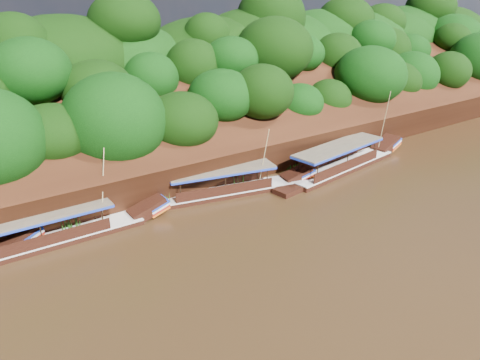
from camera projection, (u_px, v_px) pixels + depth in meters
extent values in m
plane|color=black|center=(303.00, 230.00, 34.16)|extent=(160.00, 160.00, 0.00)
cube|color=black|center=(192.00, 132.00, 44.90)|extent=(120.00, 16.12, 13.64)
cube|color=black|center=(150.00, 141.00, 53.79)|extent=(120.00, 24.00, 12.00)
ellipsoid|color=#173E0A|center=(138.00, 147.00, 40.96)|extent=(18.00, 8.00, 6.40)
ellipsoid|color=#173E0A|center=(156.00, 63.00, 47.99)|extent=(24.00, 11.00, 8.40)
ellipsoid|color=#173E0A|center=(371.00, 103.00, 56.55)|extent=(18.00, 8.00, 6.00)
ellipsoid|color=#173E0A|center=(381.00, 45.00, 65.44)|extent=(22.00, 10.00, 8.00)
cube|color=black|center=(342.00, 170.00, 45.44)|extent=(13.92, 4.23, 0.97)
cube|color=silver|center=(343.00, 165.00, 45.26)|extent=(13.93, 4.30, 0.11)
cube|color=black|center=(385.00, 145.00, 50.01)|extent=(3.45, 2.20, 1.87)
cube|color=#1B38B3|center=(390.00, 141.00, 50.43)|extent=(1.92, 2.06, 0.69)
cube|color=#B32213|center=(390.00, 144.00, 50.57)|extent=(1.92, 2.06, 0.69)
cube|color=brown|center=(339.00, 146.00, 43.90)|extent=(11.02, 4.17, 0.13)
cube|color=#1B38B3|center=(339.00, 148.00, 43.95)|extent=(11.02, 4.17, 0.19)
cylinder|color=tan|center=(384.00, 121.00, 47.31)|extent=(1.05, 1.49, 6.52)
cube|color=black|center=(229.00, 194.00, 40.17)|extent=(11.93, 4.59, 0.88)
cube|color=silver|center=(229.00, 189.00, 40.01)|extent=(11.94, 4.65, 0.10)
cube|color=black|center=(297.00, 175.00, 42.28)|extent=(3.06, 2.17, 1.65)
cube|color=#1B38B3|center=(304.00, 171.00, 42.43)|extent=(1.77, 1.95, 0.60)
cube|color=#B32213|center=(304.00, 174.00, 42.56)|extent=(1.77, 1.95, 0.60)
cube|color=brown|center=(221.00, 170.00, 39.00)|extent=(9.51, 4.37, 0.12)
cube|color=#1B38B3|center=(221.00, 171.00, 39.04)|extent=(9.51, 4.37, 0.18)
cylinder|color=tan|center=(264.00, 158.00, 39.54)|extent=(0.47, 0.85, 5.19)
cube|color=black|center=(53.00, 243.00, 32.50)|extent=(12.71, 2.26, 0.87)
cube|color=silver|center=(52.00, 238.00, 32.34)|extent=(12.71, 2.32, 0.10)
cube|color=black|center=(148.00, 209.00, 35.96)|extent=(3.00, 1.62, 1.70)
cube|color=#1B38B3|center=(157.00, 203.00, 36.27)|extent=(1.57, 1.67, 0.64)
cube|color=#B32213|center=(157.00, 207.00, 36.39)|extent=(1.57, 1.67, 0.64)
cube|color=brown|center=(36.00, 216.00, 31.19)|extent=(9.96, 2.54, 0.12)
cube|color=#1B38B3|center=(36.00, 218.00, 31.23)|extent=(9.96, 2.54, 0.17)
cylinder|color=tan|center=(103.00, 188.00, 33.09)|extent=(1.42, 1.66, 5.36)
cube|color=black|center=(17.00, 239.00, 31.55)|extent=(3.27, 2.33, 1.79)
cube|color=#1B38B3|center=(28.00, 230.00, 31.95)|extent=(1.87, 2.12, 0.65)
cube|color=#B32213|center=(29.00, 235.00, 32.09)|extent=(1.87, 2.12, 0.65)
cone|color=#286719|center=(70.00, 221.00, 33.40)|extent=(1.50, 1.50, 2.03)
cone|color=#286719|center=(161.00, 200.00, 37.15)|extent=(1.50, 1.50, 1.54)
cone|color=#286719|center=(236.00, 178.00, 41.19)|extent=(1.50, 1.50, 1.66)
cone|color=#286719|center=(290.00, 159.00, 45.45)|extent=(1.50, 1.50, 1.99)
cone|color=#286719|center=(334.00, 153.00, 47.57)|extent=(1.50, 1.50, 1.67)
cone|color=#286719|center=(371.00, 139.00, 51.50)|extent=(1.50, 1.50, 1.81)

